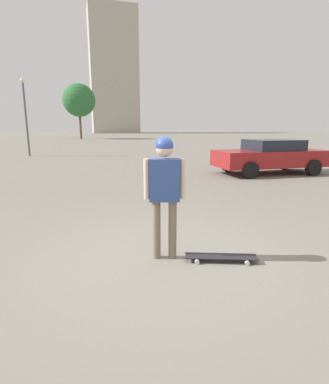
{
  "coord_description": "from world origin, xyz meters",
  "views": [
    {
      "loc": [
        -3.8,
        1.1,
        1.82
      ],
      "look_at": [
        0.0,
        0.0,
        0.95
      ],
      "focal_mm": 28.0,
      "sensor_mm": 36.0,
      "label": 1
    }
  ],
  "objects": [
    {
      "name": "lamp_post",
      "position": [
        16.81,
        4.04,
        2.8
      ],
      "size": [
        0.28,
        0.28,
        4.66
      ],
      "color": "#59595E",
      "rests_on": "ground_plane"
    },
    {
      "name": "tree_distant",
      "position": [
        43.87,
        0.47,
        5.6
      ],
      "size": [
        4.77,
        4.77,
        8.0
      ],
      "color": "brown",
      "rests_on": "ground_plane"
    },
    {
      "name": "building_block_distant",
      "position": [
        85.84,
        -9.92,
        16.62
      ],
      "size": [
        9.16,
        12.9,
        33.25
      ],
      "color": "#B2A899",
      "rests_on": "ground_plane"
    },
    {
      "name": "car_parked_near",
      "position": [
        6.33,
        -6.14,
        0.7
      ],
      "size": [
        2.01,
        4.33,
        1.33
      ],
      "rotation": [
        0.0,
        0.0,
        1.55
      ],
      "color": "maroon",
      "rests_on": "ground_plane"
    },
    {
      "name": "ground_plane",
      "position": [
        0.0,
        0.0,
        0.0
      ],
      "size": [
        220.0,
        220.0,
        0.0
      ],
      "primitive_type": "plane",
      "color": "gray"
    },
    {
      "name": "person",
      "position": [
        0.0,
        0.0,
        1.08
      ],
      "size": [
        0.3,
        0.54,
        1.69
      ],
      "rotation": [
        0.0,
        0.0,
        -1.84
      ],
      "color": "#7A6B56",
      "rests_on": "ground_plane"
    },
    {
      "name": "skateboard",
      "position": [
        -0.33,
        -0.72,
        0.06
      ],
      "size": [
        0.51,
        1.0,
        0.08
      ],
      "rotation": [
        0.0,
        0.0,
        1.24
      ],
      "color": "#232328",
      "rests_on": "ground_plane"
    }
  ]
}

